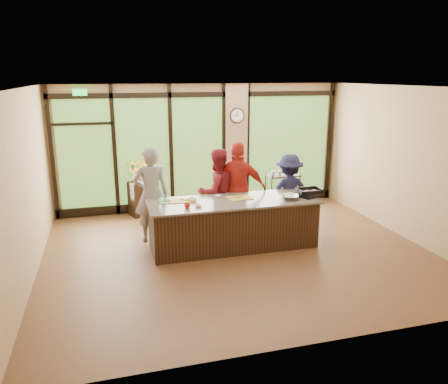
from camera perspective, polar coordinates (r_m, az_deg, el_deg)
floor at (r=8.23m, az=1.79°, el=-7.83°), size 7.00×7.00×0.00m
ceiling at (r=7.58m, az=1.97°, el=13.55°), size 7.00×7.00×0.00m
back_wall at (r=10.62m, az=-2.94°, el=5.85°), size 7.00×0.00×7.00m
left_wall at (r=7.54m, az=-24.47°, el=0.65°), size 0.00×6.00×6.00m
right_wall at (r=9.40m, az=22.76°, el=3.47°), size 0.00×6.00×6.00m
window_wall at (r=10.63m, az=-2.01°, el=5.29°), size 6.90×0.12×3.00m
island_base at (r=8.34m, az=1.20°, el=-4.27°), size 3.10×1.00×0.88m
countertop at (r=8.19m, az=1.22°, el=-1.23°), size 3.20×1.10×0.04m
wall_clock at (r=10.61m, az=1.72°, el=9.94°), size 0.36×0.04×0.36m
cook_left at (r=8.60m, az=-9.48°, el=-0.32°), size 0.69×0.45×1.89m
cook_midleft at (r=8.89m, az=-0.92°, el=-0.00°), size 1.00×0.86×1.77m
cook_midright at (r=8.90m, az=1.90°, el=0.44°), size 1.21×0.85×1.90m
cook_right at (r=9.31m, az=8.45°, el=-0.00°), size 1.09×0.69×1.61m
roasting_pan at (r=8.62m, az=11.01°, el=-0.26°), size 0.55×0.51×0.08m
mixing_bowl at (r=8.34m, az=8.58°, el=-0.66°), size 0.44×0.44×0.08m
cutting_board_left at (r=8.18m, az=-7.04°, el=-1.19°), size 0.43×0.33×0.01m
cutting_board_center at (r=8.19m, az=-5.45°, el=-1.11°), size 0.47×0.37×0.01m
cutting_board_right at (r=8.33m, az=2.09°, el=-0.78°), size 0.46×0.36×0.01m
prep_bowl_near at (r=8.16m, az=-4.13°, el=-1.01°), size 0.19×0.19×0.05m
prep_bowl_mid at (r=7.79m, az=-3.35°, el=-1.82°), size 0.14×0.14×0.04m
prep_bowl_far at (r=8.41m, az=-0.81°, el=-0.55°), size 0.13×0.13×0.03m
red_ramekin at (r=7.74m, az=-4.82°, el=-1.79°), size 0.11×0.11×0.08m
flower_stand at (r=10.36m, az=-11.04°, el=-0.88°), size 0.51×0.51×0.80m
flower_vase at (r=10.23m, az=-11.19°, el=2.01°), size 0.30×0.30×0.27m
bar_cart at (r=10.36m, az=7.64°, el=0.56°), size 0.78×0.47×1.04m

